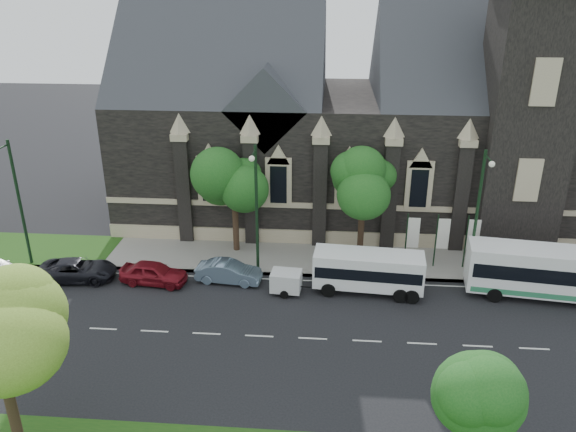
# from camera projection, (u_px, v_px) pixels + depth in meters

# --- Properties ---
(ground) EXTENTS (160.00, 160.00, 0.00)m
(ground) POSITION_uv_depth(u_px,v_px,m) (313.00, 339.00, 31.10)
(ground) COLOR black
(ground) RESTS_ON ground
(sidewalk) EXTENTS (80.00, 5.00, 0.15)m
(sidewalk) POSITION_uv_depth(u_px,v_px,m) (318.00, 259.00, 39.80)
(sidewalk) COLOR gray
(sidewalk) RESTS_ON ground
(museum) EXTENTS (40.00, 17.70, 29.90)m
(museum) POSITION_uv_depth(u_px,v_px,m) (387.00, 119.00, 44.82)
(museum) COLOR black
(museum) RESTS_ON ground
(tree_park_near) EXTENTS (4.42, 4.42, 8.56)m
(tree_park_near) POSITION_uv_depth(u_px,v_px,m) (0.00, 319.00, 21.40)
(tree_park_near) COLOR black
(tree_park_near) RESTS_ON ground
(tree_park_east) EXTENTS (3.40, 3.40, 6.28)m
(tree_park_east) POSITION_uv_depth(u_px,v_px,m) (475.00, 391.00, 20.30)
(tree_park_east) COLOR black
(tree_park_east) RESTS_ON ground
(tree_walk_right) EXTENTS (4.08, 4.08, 7.80)m
(tree_walk_right) POSITION_uv_depth(u_px,v_px,m) (367.00, 179.00, 38.45)
(tree_walk_right) COLOR black
(tree_walk_right) RESTS_ON ground
(tree_walk_left) EXTENTS (3.91, 3.91, 7.64)m
(tree_walk_left) POSITION_uv_depth(u_px,v_px,m) (237.00, 176.00, 39.13)
(tree_walk_left) COLOR black
(tree_walk_left) RESTS_ON ground
(street_lamp_near) EXTENTS (0.36, 1.88, 9.00)m
(street_lamp_near) POSITION_uv_depth(u_px,v_px,m) (478.00, 211.00, 34.91)
(street_lamp_near) COLOR black
(street_lamp_near) RESTS_ON ground
(street_lamp_mid) EXTENTS (0.36, 1.88, 9.00)m
(street_lamp_mid) POSITION_uv_depth(u_px,v_px,m) (256.00, 204.00, 35.92)
(street_lamp_mid) COLOR black
(street_lamp_mid) RESTS_ON ground
(street_lamp_far) EXTENTS (0.36, 1.88, 9.00)m
(street_lamp_far) POSITION_uv_depth(u_px,v_px,m) (17.00, 197.00, 37.08)
(street_lamp_far) COLOR black
(street_lamp_far) RESTS_ON ground
(banner_flag_left) EXTENTS (0.90, 0.10, 4.00)m
(banner_flag_left) POSITION_uv_depth(u_px,v_px,m) (411.00, 236.00, 37.99)
(banner_flag_left) COLOR black
(banner_flag_left) RESTS_ON ground
(banner_flag_center) EXTENTS (0.90, 0.10, 4.00)m
(banner_flag_center) POSITION_uv_depth(u_px,v_px,m) (441.00, 237.00, 37.85)
(banner_flag_center) COLOR black
(banner_flag_center) RESTS_ON ground
(banner_flag_right) EXTENTS (0.90, 0.10, 4.00)m
(banner_flag_right) POSITION_uv_depth(u_px,v_px,m) (471.00, 238.00, 37.70)
(banner_flag_right) COLOR black
(banner_flag_right) RESTS_ON ground
(tour_coach) EXTENTS (11.54, 3.82, 3.31)m
(tour_coach) POSITION_uv_depth(u_px,v_px,m) (563.00, 273.00, 34.30)
(tour_coach) COLOR white
(tour_coach) RESTS_ON ground
(shuttle_bus) EXTENTS (7.01, 2.91, 2.65)m
(shuttle_bus) POSITION_uv_depth(u_px,v_px,m) (369.00, 270.00, 35.30)
(shuttle_bus) COLOR white
(shuttle_bus) RESTS_ON ground
(box_trailer) EXTENTS (2.79, 1.65, 1.46)m
(box_trailer) POSITION_uv_depth(u_px,v_px,m) (286.00, 281.00, 35.38)
(box_trailer) COLOR silver
(box_trailer) RESTS_ON ground
(sedan) EXTENTS (4.45, 1.92, 1.42)m
(sedan) POSITION_uv_depth(u_px,v_px,m) (229.00, 272.00, 36.74)
(sedan) COLOR slate
(sedan) RESTS_ON ground
(car_far_red) EXTENTS (4.56, 2.24, 1.50)m
(car_far_red) POSITION_uv_depth(u_px,v_px,m) (154.00, 273.00, 36.54)
(car_far_red) COLOR maroon
(car_far_red) RESTS_ON ground
(car_far_black) EXTENTS (5.25, 2.79, 1.40)m
(car_far_black) POSITION_uv_depth(u_px,v_px,m) (77.00, 270.00, 37.03)
(car_far_black) COLOR black
(car_far_black) RESTS_ON ground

